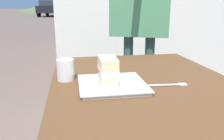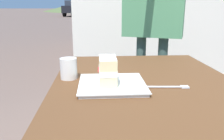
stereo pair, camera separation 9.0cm
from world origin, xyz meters
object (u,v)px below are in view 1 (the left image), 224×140
object	(u,v)px
dessert_plate	(112,85)
cake_slice	(108,70)
parked_car_near	(134,9)
patio_table	(145,111)
diner_person	(140,1)
dessert_fork	(169,85)
coffee_cup	(65,69)
parked_car_far	(52,8)

from	to	relation	value
dessert_plate	cake_slice	size ratio (longest dim) A/B	2.08
dessert_plate	parked_car_near	distance (m)	15.92
patio_table	diner_person	world-z (taller)	diner_person
dessert_fork	cake_slice	bearing A→B (deg)	83.66
parked_car_near	dessert_fork	bearing A→B (deg)	165.70
coffee_cup	parked_car_far	world-z (taller)	parked_car_far
cake_slice	diner_person	xyz separation A→B (m)	(0.90, -0.38, 0.27)
dessert_plate	diner_person	xyz separation A→B (m)	(0.89, -0.36, 0.33)
patio_table	diner_person	xyz separation A→B (m)	(0.88, -0.22, 0.46)
dessert_fork	parked_car_near	world-z (taller)	parked_car_near
diner_person	dessert_plate	bearing A→B (deg)	157.74
diner_person	parked_car_far	size ratio (longest dim) A/B	0.34
coffee_cup	dessert_plate	bearing A→B (deg)	-122.98
patio_table	parked_car_far	bearing A→B (deg)	5.19
cake_slice	parked_car_far	xyz separation A→B (m)	(23.11, 1.94, -0.01)
patio_table	parked_car_near	world-z (taller)	parked_car_near
dessert_plate	cake_slice	distance (m)	0.06
cake_slice	parked_car_near	distance (m)	15.93
dessert_plate	parked_car_near	bearing A→B (deg)	-15.10
diner_person	coffee_cup	bearing A→B (deg)	144.92
dessert_fork	patio_table	bearing A→B (deg)	60.12
dessert_fork	coffee_cup	size ratio (longest dim) A/B	1.89
diner_person	parked_car_near	world-z (taller)	diner_person
diner_person	parked_car_far	world-z (taller)	diner_person
diner_person	parked_car_near	xyz separation A→B (m)	(14.48, -3.78, -0.28)
coffee_cup	parked_car_near	size ratio (longest dim) A/B	0.02
dessert_plate	diner_person	size ratio (longest dim) A/B	0.16
dessert_plate	parked_car_far	xyz separation A→B (m)	(23.11, 1.95, 0.05)
dessert_plate	dessert_fork	bearing A→B (deg)	-97.79
cake_slice	parked_car_far	world-z (taller)	parked_car_far
patio_table	cake_slice	size ratio (longest dim) A/B	8.99
dessert_plate	dessert_fork	xyz separation A→B (m)	(-0.03, -0.22, -0.00)
cake_slice	parked_car_far	size ratio (longest dim) A/B	0.03
diner_person	parked_car_far	distance (m)	22.34
dessert_plate	dessert_fork	world-z (taller)	dessert_plate
patio_table	coffee_cup	distance (m)	0.38
coffee_cup	parked_car_near	bearing A→B (deg)	-15.84
dessert_plate	parked_car_near	world-z (taller)	parked_car_near
patio_table	dessert_fork	xyz separation A→B (m)	(-0.04, -0.08, 0.13)
dessert_fork	diner_person	size ratio (longest dim) A/B	0.11
parked_car_near	dessert_plate	bearing A→B (deg)	164.90
dessert_fork	parked_car_far	world-z (taller)	parked_car_far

